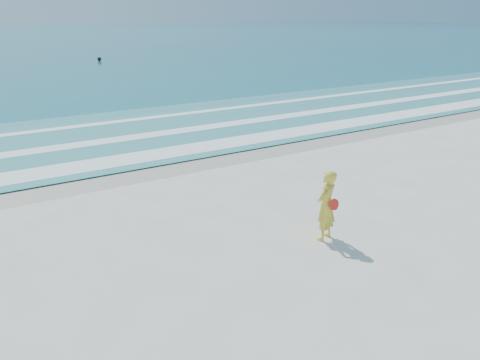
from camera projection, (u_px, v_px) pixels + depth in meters
ground at (337, 291)px, 9.03m from camera, size 400.00×400.00×0.00m
wet_sand at (158, 167)px, 16.22m from camera, size 400.00×2.40×0.00m
shallow at (113, 135)px, 20.20m from camera, size 400.00×10.00×0.01m
foam_near at (144, 156)px, 17.24m from camera, size 400.00×1.40×0.01m
foam_mid at (119, 139)px, 19.56m from camera, size 400.00×0.90×0.01m
foam_far at (97, 124)px, 22.20m from camera, size 400.00×0.60×0.01m
buoy at (99, 59)px, 50.70m from camera, size 0.43×0.43×0.43m
woman at (326, 206)px, 10.81m from camera, size 0.73×0.60×1.70m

